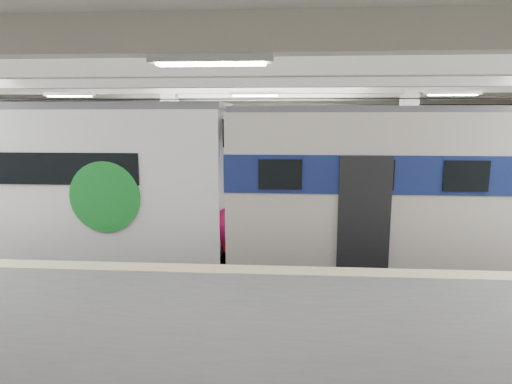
{
  "coord_description": "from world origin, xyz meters",
  "views": [
    {
      "loc": [
        0.97,
        -11.64,
        4.21
      ],
      "look_at": [
        0.09,
        1.0,
        2.0
      ],
      "focal_mm": 30.0,
      "sensor_mm": 36.0,
      "label": 1
    }
  ],
  "objects": [
    {
      "name": "older_rer",
      "position": [
        6.2,
        0.0,
        2.35
      ],
      "size": [
        13.63,
        3.01,
        4.49
      ],
      "color": "beige",
      "rests_on": "ground"
    },
    {
      "name": "station_hall",
      "position": [
        0.0,
        -1.74,
        3.24
      ],
      "size": [
        36.0,
        24.0,
        5.75
      ],
      "color": "black",
      "rests_on": "ground"
    },
    {
      "name": "modern_emu",
      "position": [
        -5.87,
        -0.0,
        2.26
      ],
      "size": [
        14.35,
        2.96,
        4.6
      ],
      "color": "white",
      "rests_on": "ground"
    },
    {
      "name": "far_train",
      "position": [
        -2.53,
        5.5,
        2.32
      ],
      "size": [
        14.16,
        3.4,
        4.49
      ],
      "rotation": [
        0.0,
        0.0,
        0.04
      ],
      "color": "white",
      "rests_on": "ground"
    }
  ]
}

